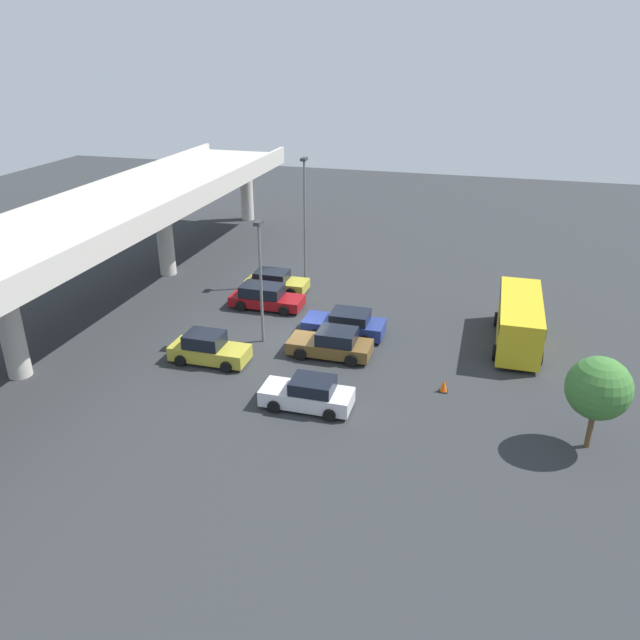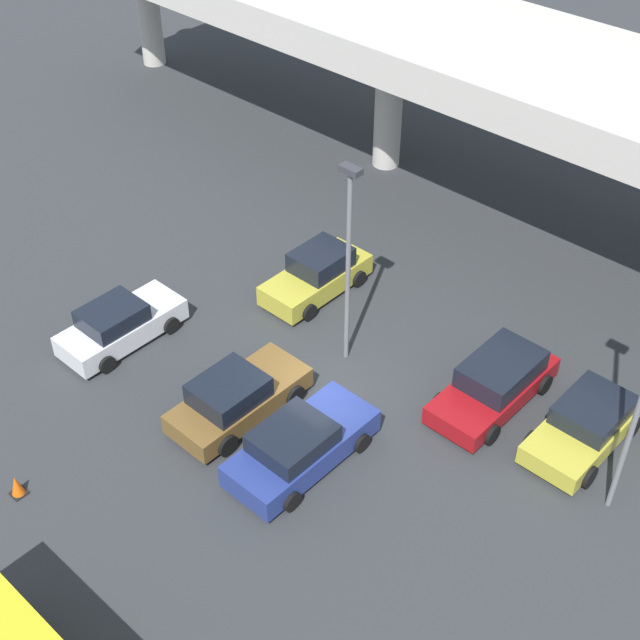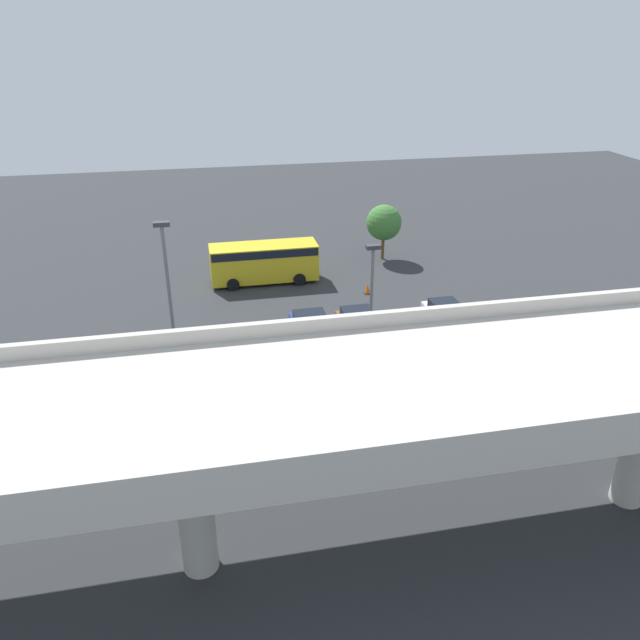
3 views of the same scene
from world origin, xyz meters
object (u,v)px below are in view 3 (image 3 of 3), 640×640
(parked_car_2, at_px, (360,327))
(parked_car_3, at_px, (312,331))
(parked_car_4, at_px, (281,391))
(parked_car_5, at_px, (219,402))
(parked_car_1, at_px, (441,377))
(traffic_cone, at_px, (367,289))
(parked_car_0, at_px, (447,318))
(lamp_post_near_aisle, at_px, (170,303))
(tree_front_left, at_px, (384,223))
(shuttle_bus, at_px, (264,260))
(lamp_post_mid_lot, at_px, (371,302))

(parked_car_2, xyz_separation_m, parked_car_3, (2.82, -0.11, -0.02))
(parked_car_4, height_order, parked_car_5, parked_car_4)
(parked_car_1, height_order, traffic_cone, parked_car_1)
(parked_car_0, bearing_deg, parked_car_2, -87.30)
(parked_car_4, distance_m, lamp_post_near_aisle, 6.72)
(parked_car_3, bearing_deg, traffic_cone, 141.12)
(parked_car_3, height_order, tree_front_left, tree_front_left)
(parked_car_0, xyz_separation_m, parked_car_4, (11.08, 6.26, 0.03))
(shuttle_bus, xyz_separation_m, tree_front_left, (-9.70, -2.91, 1.29))
(parked_car_4, xyz_separation_m, lamp_post_near_aisle, (4.80, -1.31, 4.51))
(parked_car_1, height_order, parked_car_4, parked_car_1)
(parked_car_4, height_order, lamp_post_near_aisle, lamp_post_near_aisle)
(tree_front_left, bearing_deg, parked_car_1, 81.61)
(parked_car_5, xyz_separation_m, shuttle_bus, (-4.20, -16.41, 0.95))
(parked_car_2, distance_m, parked_car_5, 10.65)
(parked_car_0, distance_m, tree_front_left, 12.91)
(parked_car_3, relative_size, lamp_post_mid_lot, 0.67)
(parked_car_3, xyz_separation_m, parked_car_4, (2.72, 6.11, 0.03))
(parked_car_0, xyz_separation_m, shuttle_bus, (9.89, -9.81, 0.93))
(parked_car_0, bearing_deg, tree_front_left, -179.16)
(parked_car_2, height_order, parked_car_4, parked_car_2)
(parked_car_4, relative_size, lamp_post_near_aisle, 0.53)
(parked_car_4, distance_m, parked_car_5, 3.03)
(parked_car_5, distance_m, shuttle_bus, 16.96)
(lamp_post_mid_lot, height_order, traffic_cone, lamp_post_mid_lot)
(parked_car_1, distance_m, shuttle_bus, 17.84)
(parked_car_1, relative_size, lamp_post_near_aisle, 0.48)
(parked_car_5, relative_size, lamp_post_mid_lot, 0.59)
(parked_car_1, height_order, shuttle_bus, shuttle_bus)
(parked_car_0, xyz_separation_m, parked_car_3, (8.36, 0.15, 0.01))
(parked_car_3, distance_m, traffic_cone, 8.17)
(parked_car_1, xyz_separation_m, parked_car_5, (11.05, -0.04, -0.06))
(parked_car_2, xyz_separation_m, tree_front_left, (-5.35, -12.98, 2.20))
(parked_car_3, bearing_deg, shuttle_bus, -171.28)
(parked_car_5, xyz_separation_m, traffic_cone, (-10.85, -12.80, -0.37))
(tree_front_left, bearing_deg, parked_car_2, 67.59)
(parked_car_1, distance_m, tree_front_left, 19.69)
(traffic_cone, bearing_deg, tree_front_left, -115.08)
(lamp_post_mid_lot, xyz_separation_m, tree_front_left, (-6.03, -17.35, -1.38))
(lamp_post_mid_lot, bearing_deg, tree_front_left, -109.18)
(shuttle_bus, height_order, lamp_post_mid_lot, lamp_post_mid_lot)
(parked_car_0, height_order, parked_car_3, parked_car_3)
(parked_car_0, distance_m, parked_car_1, 7.31)
(traffic_cone, bearing_deg, parked_car_3, 51.12)
(parked_car_0, height_order, tree_front_left, tree_front_left)
(shuttle_bus, bearing_deg, lamp_post_mid_lot, 104.24)
(lamp_post_near_aisle, bearing_deg, tree_front_left, -131.62)
(parked_car_2, height_order, lamp_post_mid_lot, lamp_post_mid_lot)
(shuttle_bus, distance_m, traffic_cone, 7.68)
(lamp_post_near_aisle, bearing_deg, parked_car_4, 164.69)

